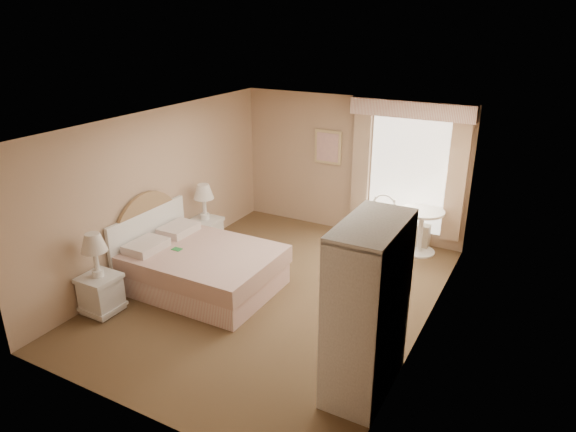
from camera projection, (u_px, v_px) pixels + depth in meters
The scene contains 9 objects.
room at pixel (276, 214), 7.01m from camera, with size 4.21×5.51×2.51m.
window at pixel (407, 170), 8.69m from camera, with size 2.05×0.22×2.51m.
framed_art at pixel (328, 147), 9.32m from camera, with size 0.52×0.04×0.62m.
bed at pixel (199, 266), 7.56m from camera, with size 2.11×1.61×1.43m.
nightstand_near at pixel (100, 284), 6.86m from camera, with size 0.48×0.48×1.15m.
nightstand_far at pixel (206, 225), 8.77m from camera, with size 0.48×0.48×1.15m.
round_table at pixel (421, 224), 8.61m from camera, with size 0.73×0.73×0.77m.
cafe_chair at pixel (381, 218), 8.81m from camera, with size 0.46×0.46×0.94m.
armoire at pixel (367, 322), 5.35m from camera, with size 0.58×1.16×1.93m.
Camera 1 is at (3.26, -5.67, 3.79)m, focal length 32.00 mm.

